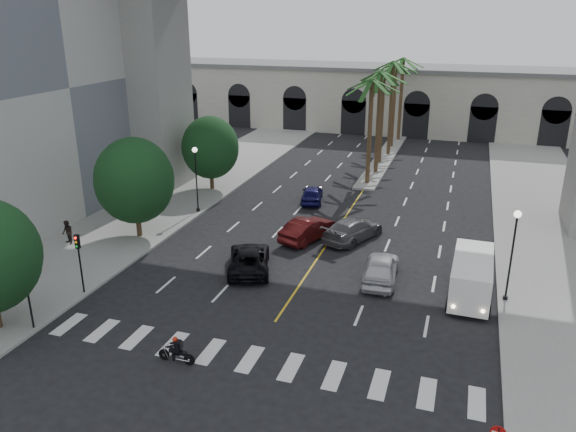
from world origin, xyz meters
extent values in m
plane|color=black|center=(0.00, 0.00, 0.00)|extent=(140.00, 140.00, 0.00)
cube|color=gray|center=(-15.00, 15.00, 0.07)|extent=(8.00, 100.00, 0.15)
cube|color=gray|center=(15.00, 15.00, 0.07)|extent=(8.00, 100.00, 0.15)
cube|color=gray|center=(0.00, 38.00, 0.10)|extent=(2.00, 24.00, 0.20)
cube|color=beige|center=(0.00, 55.00, 4.00)|extent=(70.00, 10.00, 8.00)
cube|color=slate|center=(0.00, 55.00, 8.25)|extent=(71.00, 10.50, 0.50)
cube|color=gray|center=(-18.50, 22.00, 10.40)|extent=(5.00, 6.00, 20.80)
cylinder|color=#47331E|center=(0.00, 28.00, 4.75)|extent=(0.40, 0.40, 9.50)
cylinder|color=#47331E|center=(0.10, 32.00, 4.90)|extent=(0.40, 0.40, 9.80)
cylinder|color=#47331E|center=(-0.20, 36.00, 4.65)|extent=(0.40, 0.40, 9.30)
cylinder|color=#47331E|center=(0.15, 40.00, 5.05)|extent=(0.40, 0.40, 10.10)
cylinder|color=#47331E|center=(-0.10, 44.00, 4.80)|extent=(0.40, 0.40, 9.60)
cylinder|color=#47331E|center=(0.20, 48.00, 4.95)|extent=(0.40, 0.40, 9.90)
cylinder|color=#382616|center=(-13.00, 10.00, 1.22)|extent=(0.36, 0.36, 2.45)
ellipsoid|color=black|center=(-13.00, 10.00, 4.22)|extent=(5.44, 5.44, 5.98)
cylinder|color=#382616|center=(-13.00, 22.00, 1.13)|extent=(0.36, 0.36, 2.27)
ellipsoid|color=black|center=(-13.00, 22.00, 3.91)|extent=(5.04, 5.04, 5.54)
cylinder|color=black|center=(-11.40, 16.00, 0.18)|extent=(0.28, 0.28, 0.36)
cylinder|color=black|center=(-11.40, 16.00, 2.60)|extent=(0.11, 0.11, 5.00)
sphere|color=white|center=(-11.40, 16.00, 5.15)|extent=(0.40, 0.40, 0.40)
cylinder|color=black|center=(11.40, 8.00, 0.18)|extent=(0.28, 0.28, 0.36)
cylinder|color=black|center=(11.40, 8.00, 2.60)|extent=(0.11, 0.11, 5.00)
sphere|color=white|center=(11.40, 8.00, 5.15)|extent=(0.40, 0.40, 0.40)
cylinder|color=black|center=(-11.30, -2.50, 1.75)|extent=(0.10, 0.10, 3.50)
cube|color=black|center=(-11.30, -2.50, 3.25)|extent=(0.25, 0.18, 0.80)
cylinder|color=black|center=(-11.30, 1.50, 1.75)|extent=(0.10, 0.10, 3.50)
cube|color=black|center=(-11.30, 1.50, 3.25)|extent=(0.25, 0.18, 0.80)
cylinder|color=black|center=(-3.74, -2.73, 0.27)|extent=(0.54, 0.10, 0.54)
cylinder|color=black|center=(-2.44, -2.75, 0.27)|extent=(0.54, 0.10, 0.54)
cube|color=silver|center=(-3.05, -2.74, 0.34)|extent=(0.36, 0.26, 0.23)
cube|color=black|center=(-3.18, -2.74, 0.59)|extent=(0.50, 0.21, 0.18)
cube|color=black|center=(-2.78, -2.75, 0.56)|extent=(0.41, 0.22, 0.11)
cylinder|color=black|center=(-3.54, -2.74, 0.79)|extent=(0.03, 0.50, 0.03)
cube|color=black|center=(-2.98, -2.74, 0.90)|extent=(0.24, 0.35, 0.47)
cube|color=black|center=(-2.84, -2.75, 0.95)|extent=(0.13, 0.27, 0.34)
sphere|color=#B61E0C|center=(-3.11, -2.74, 1.21)|extent=(0.23, 0.23, 0.23)
imported|color=silver|center=(4.41, 8.46, 0.83)|extent=(2.22, 4.95, 1.65)
imported|color=#470E0E|center=(-1.50, 13.29, 0.80)|extent=(3.21, 5.13, 1.60)
imported|color=black|center=(-3.59, 7.44, 0.74)|extent=(4.07, 5.81, 1.47)
imported|color=#57575B|center=(1.50, 14.29, 0.78)|extent=(4.08, 5.81, 1.56)
imported|color=#11104C|center=(-3.49, 21.44, 0.72)|extent=(2.51, 4.46, 1.43)
cube|color=white|center=(9.50, 7.87, 1.35)|extent=(2.22, 5.66, 2.08)
cube|color=black|center=(9.43, 5.23, 1.61)|extent=(1.93, 0.31, 0.88)
cylinder|color=black|center=(8.46, 5.93, 0.36)|extent=(0.31, 0.73, 0.73)
cylinder|color=black|center=(10.44, 5.88, 0.36)|extent=(0.31, 0.73, 0.73)
cylinder|color=black|center=(8.56, 9.87, 0.36)|extent=(0.31, 0.73, 0.73)
cylinder|color=black|center=(10.54, 9.82, 0.36)|extent=(0.31, 0.73, 0.73)
imported|color=black|center=(-16.88, 2.01, 1.04)|extent=(0.72, 0.55, 1.78)
imported|color=black|center=(-16.78, 7.16, 0.98)|extent=(1.01, 0.94, 1.67)
camera|label=1|loc=(8.51, -21.95, 15.05)|focal=35.00mm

